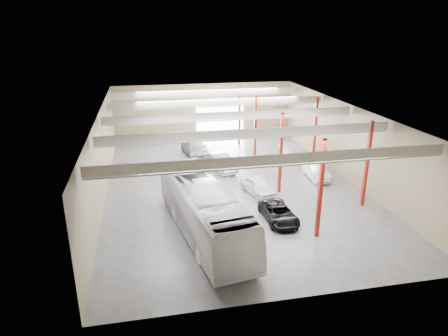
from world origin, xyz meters
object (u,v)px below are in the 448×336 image
object	(u,v)px
car_row_b	(220,162)
car_right_far	(291,150)
black_sedan	(279,213)
car_row_c	(195,148)
car_row_a	(258,186)
car_right_near	(316,171)
coach_bus	(204,209)

from	to	relation	value
car_row_b	car_right_far	distance (m)	8.89
black_sedan	car_row_c	size ratio (longest dim) A/B	0.77
black_sedan	car_row_a	size ratio (longest dim) A/B	1.05
car_right_near	car_row_b	bearing A→B (deg)	157.01
coach_bus	car_right_far	world-z (taller)	coach_bus
coach_bus	car_row_b	bearing A→B (deg)	64.75
black_sedan	car_row_b	xyz separation A→B (m)	(-2.12, 11.78, 0.19)
car_row_c	car_right_near	bearing A→B (deg)	-50.18
black_sedan	car_row_c	bearing A→B (deg)	101.79
black_sedan	car_right_near	size ratio (longest dim) A/B	1.04
car_row_b	car_right_near	xyz separation A→B (m)	(8.46, -4.13, -0.10)
car_right_near	car_right_far	world-z (taller)	car_right_far
black_sedan	car_right_near	world-z (taller)	car_right_near
car_row_b	car_right_near	distance (m)	9.41
coach_bus	car_row_c	distance (m)	17.82
car_row_a	car_right_far	size ratio (longest dim) A/B	0.99
black_sedan	car_right_near	xyz separation A→B (m)	(6.34, 7.65, 0.09)
black_sedan	car_right_far	xyz separation A→B (m)	(6.34, 14.50, 0.11)
coach_bus	car_right_far	bearing A→B (deg)	42.45
car_row_a	car_row_c	world-z (taller)	car_row_c
coach_bus	black_sedan	xyz separation A→B (m)	(5.73, 0.72, -1.24)
coach_bus	car_right_near	bearing A→B (deg)	25.61
car_row_c	car_row_a	bearing A→B (deg)	-79.88
coach_bus	car_row_b	xyz separation A→B (m)	(3.61, 12.50, -1.05)
car_right_far	car_row_a	bearing A→B (deg)	-127.55
car_row_b	car_right_far	size ratio (longest dim) A/B	1.14
car_row_a	car_row_c	bearing A→B (deg)	94.09
coach_bus	car_right_far	xyz separation A→B (m)	(12.07, 15.22, -1.13)
coach_bus	car_row_a	bearing A→B (deg)	37.31
car_row_a	car_right_near	distance (m)	6.89
car_row_a	car_row_b	distance (m)	6.88
car_row_a	car_right_far	xyz separation A→B (m)	(6.44, 9.30, 0.01)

